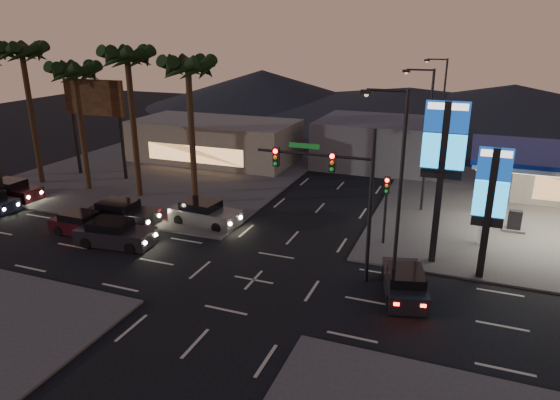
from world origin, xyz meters
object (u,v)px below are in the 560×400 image
at_px(traffic_signal_mast, 337,182).
at_px(pylon_sign_tall, 443,151).
at_px(car_lane_b_rear, 12,191).
at_px(suv_station, 404,283).
at_px(car_lane_b_mid, 122,214).
at_px(car_lane_b_front, 204,214).
at_px(car_lane_a_mid, 83,224).
at_px(pylon_sign_short, 491,194).
at_px(car_lane_a_front, 115,234).

bearing_deg(traffic_signal_mast, pylon_sign_tall, 36.52).
height_order(car_lane_b_rear, suv_station, car_lane_b_rear).
bearing_deg(car_lane_b_mid, car_lane_b_front, 20.96).
bearing_deg(car_lane_b_front, car_lane_a_mid, -146.44).
xyz_separation_m(traffic_signal_mast, car_lane_b_front, (-10.10, 4.14, -4.49)).
relative_size(car_lane_a_mid, car_lane_b_front, 0.87).
bearing_deg(traffic_signal_mast, car_lane_b_rear, 172.70).
bearing_deg(car_lane_a_mid, car_lane_b_mid, 60.84).
relative_size(pylon_sign_tall, car_lane_b_front, 1.80).
relative_size(pylon_sign_short, car_lane_a_front, 1.42).
relative_size(car_lane_a_front, car_lane_b_rear, 1.05).
bearing_deg(suv_station, car_lane_b_mid, 171.20).
bearing_deg(traffic_signal_mast, car_lane_b_mid, 171.93).
distance_m(car_lane_b_mid, suv_station, 19.27).
xyz_separation_m(traffic_signal_mast, car_lane_b_rear, (-26.52, 3.40, -4.52)).
xyz_separation_m(pylon_sign_tall, traffic_signal_mast, (-4.74, -3.51, -1.17)).
height_order(traffic_signal_mast, car_lane_b_rear, traffic_signal_mast).
bearing_deg(car_lane_a_mid, car_lane_b_front, 33.56).
xyz_separation_m(pylon_sign_short, traffic_signal_mast, (-7.24, -2.51, 0.57)).
bearing_deg(traffic_signal_mast, pylon_sign_short, 19.13).
relative_size(car_lane_a_front, car_lane_b_mid, 0.99).
xyz_separation_m(pylon_sign_short, car_lane_b_mid, (-22.50, -0.35, -3.92)).
bearing_deg(car_lane_b_front, pylon_sign_short, -5.37).
height_order(car_lane_a_front, car_lane_b_mid, car_lane_b_mid).
height_order(car_lane_b_mid, suv_station, car_lane_b_mid).
bearing_deg(car_lane_b_front, pylon_sign_tall, -2.43).
relative_size(car_lane_a_front, car_lane_b_front, 0.98).
height_order(car_lane_a_front, car_lane_b_rear, car_lane_a_front).
bearing_deg(traffic_signal_mast, suv_station, -11.72).
height_order(pylon_sign_short, car_lane_a_mid, pylon_sign_short).
bearing_deg(suv_station, car_lane_b_front, 160.46).
distance_m(car_lane_a_mid, suv_station, 20.33).
relative_size(pylon_sign_tall, car_lane_b_rear, 1.92).
bearing_deg(car_lane_b_rear, pylon_sign_short, -1.50).
xyz_separation_m(car_lane_b_mid, suv_station, (19.04, -2.95, -0.06)).
relative_size(car_lane_a_front, suv_station, 1.06).
distance_m(car_lane_a_front, car_lane_b_front, 6.02).
bearing_deg(pylon_sign_short, suv_station, -136.38).
bearing_deg(car_lane_b_front, car_lane_b_mid, -159.04).
bearing_deg(pylon_sign_tall, car_lane_b_front, 177.57).
distance_m(traffic_signal_mast, car_lane_b_front, 11.80).
xyz_separation_m(car_lane_b_mid, car_lane_b_rear, (-11.26, 1.23, -0.03)).
xyz_separation_m(pylon_sign_short, car_lane_b_front, (-17.34, 1.63, -3.92)).
bearing_deg(car_lane_b_front, traffic_signal_mast, -22.30).
bearing_deg(car_lane_b_mid, suv_station, -8.80).
bearing_deg(suv_station, car_lane_a_mid, 178.17).
bearing_deg(pylon_sign_short, car_lane_a_mid, -173.65).
height_order(pylon_sign_tall, car_lane_a_front, pylon_sign_tall).
relative_size(pylon_sign_tall, pylon_sign_short, 1.29).
bearing_deg(car_lane_a_front, traffic_signal_mast, 3.65).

